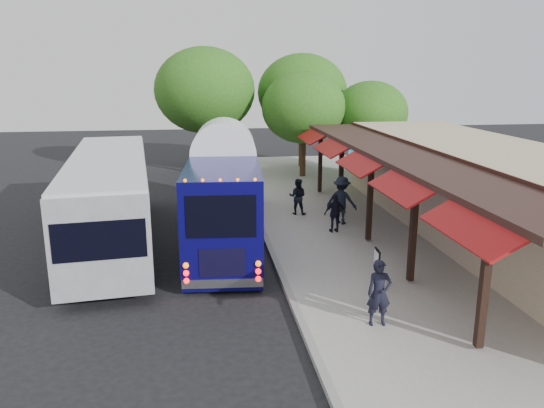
{
  "coord_description": "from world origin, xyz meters",
  "views": [
    {
      "loc": [
        -2.45,
        -14.19,
        6.4
      ],
      "look_at": [
        0.1,
        3.68,
        1.8
      ],
      "focal_mm": 35.0,
      "sensor_mm": 36.0,
      "label": 1
    }
  ],
  "objects_px": {
    "sign_board": "(377,262)",
    "coach_bus": "(225,188)",
    "city_bus": "(110,196)",
    "ped_b": "(298,197)",
    "ped_a": "(379,293)",
    "ped_c": "(335,213)",
    "ped_d": "(342,200)"
  },
  "relations": [
    {
      "from": "ped_a",
      "to": "ped_b",
      "type": "distance_m",
      "value": 10.62
    },
    {
      "from": "city_bus",
      "to": "ped_b",
      "type": "xyz_separation_m",
      "value": [
        7.59,
        2.49,
        -0.88
      ]
    },
    {
      "from": "ped_c",
      "to": "sign_board",
      "type": "xyz_separation_m",
      "value": [
        -0.21,
        -5.56,
        0.03
      ]
    },
    {
      "from": "coach_bus",
      "to": "ped_c",
      "type": "bearing_deg",
      "value": -1.53
    },
    {
      "from": "city_bus",
      "to": "ped_a",
      "type": "distance_m",
      "value": 11.18
    },
    {
      "from": "ped_c",
      "to": "ped_d",
      "type": "height_order",
      "value": "ped_d"
    },
    {
      "from": "ped_c",
      "to": "ped_b",
      "type": "bearing_deg",
      "value": -77.98
    },
    {
      "from": "ped_b",
      "to": "ped_d",
      "type": "distance_m",
      "value": 2.3
    },
    {
      "from": "ped_a",
      "to": "ped_b",
      "type": "relative_size",
      "value": 1.07
    },
    {
      "from": "coach_bus",
      "to": "ped_c",
      "type": "relative_size",
      "value": 7.49
    },
    {
      "from": "ped_c",
      "to": "coach_bus",
      "type": "bearing_deg",
      "value": -12.44
    },
    {
      "from": "ped_a",
      "to": "sign_board",
      "type": "bearing_deg",
      "value": 75.73
    },
    {
      "from": "coach_bus",
      "to": "city_bus",
      "type": "xyz_separation_m",
      "value": [
        -4.27,
        -0.09,
        -0.12
      ]
    },
    {
      "from": "coach_bus",
      "to": "ped_d",
      "type": "xyz_separation_m",
      "value": [
        4.85,
        0.69,
        -0.81
      ]
    },
    {
      "from": "ped_a",
      "to": "coach_bus",
      "type": "bearing_deg",
      "value": 115.75
    },
    {
      "from": "ped_a",
      "to": "ped_c",
      "type": "xyz_separation_m",
      "value": [
        0.92,
        7.8,
        -0.08
      ]
    },
    {
      "from": "ped_b",
      "to": "ped_d",
      "type": "xyz_separation_m",
      "value": [
        1.53,
        -1.71,
        0.19
      ]
    },
    {
      "from": "ped_b",
      "to": "coach_bus",
      "type": "bearing_deg",
      "value": 55.4
    },
    {
      "from": "coach_bus",
      "to": "ped_a",
      "type": "bearing_deg",
      "value": -63.67
    },
    {
      "from": "ped_a",
      "to": "ped_b",
      "type": "bearing_deg",
      "value": 93.71
    },
    {
      "from": "ped_d",
      "to": "ped_c",
      "type": "bearing_deg",
      "value": 96.25
    },
    {
      "from": "coach_bus",
      "to": "city_bus",
      "type": "bearing_deg",
      "value": -174.74
    },
    {
      "from": "ped_c",
      "to": "ped_d",
      "type": "bearing_deg",
      "value": -123.63
    },
    {
      "from": "city_bus",
      "to": "ped_c",
      "type": "distance_m",
      "value": 8.61
    },
    {
      "from": "ped_d",
      "to": "ped_a",
      "type": "bearing_deg",
      "value": 113.57
    },
    {
      "from": "ped_c",
      "to": "sign_board",
      "type": "bearing_deg",
      "value": 81.04
    },
    {
      "from": "city_bus",
      "to": "ped_b",
      "type": "bearing_deg",
      "value": 12.12
    },
    {
      "from": "city_bus",
      "to": "ped_a",
      "type": "bearing_deg",
      "value": -52.87
    },
    {
      "from": "coach_bus",
      "to": "sign_board",
      "type": "xyz_separation_m",
      "value": [
        4.08,
        -5.98,
        -1.0
      ]
    },
    {
      "from": "city_bus",
      "to": "ped_a",
      "type": "relative_size",
      "value": 7.36
    },
    {
      "from": "coach_bus",
      "to": "ped_b",
      "type": "distance_m",
      "value": 4.22
    },
    {
      "from": "sign_board",
      "to": "coach_bus",
      "type": "bearing_deg",
      "value": 128.77
    }
  ]
}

